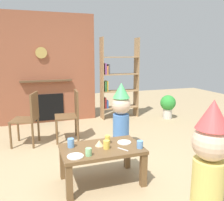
# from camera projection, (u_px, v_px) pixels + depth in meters

# --- Properties ---
(ground_plane) EXTENTS (12.00, 12.00, 0.00)m
(ground_plane) POSITION_uv_depth(u_px,v_px,m) (111.00, 166.00, 3.33)
(ground_plane) COLOR tan
(brick_fireplace_feature) EXTENTS (2.20, 0.28, 2.40)m
(brick_fireplace_feature) POSITION_uv_depth(u_px,v_px,m) (45.00, 69.00, 5.30)
(brick_fireplace_feature) COLOR #935138
(brick_fireplace_feature) RESTS_ON ground_plane
(bookshelf) EXTENTS (0.90, 0.28, 1.90)m
(bookshelf) POSITION_uv_depth(u_px,v_px,m) (117.00, 81.00, 5.69)
(bookshelf) COLOR #9E7A51
(bookshelf) RESTS_ON ground_plane
(coffee_table) EXTENTS (0.96, 0.58, 0.45)m
(coffee_table) POSITION_uv_depth(u_px,v_px,m) (102.00, 154.00, 2.86)
(coffee_table) COLOR brown
(coffee_table) RESTS_ON ground_plane
(paper_cup_near_left) EXTENTS (0.07, 0.07, 0.09)m
(paper_cup_near_left) POSITION_uv_depth(u_px,v_px,m) (89.00, 152.00, 2.61)
(paper_cup_near_left) COLOR #8CD18C
(paper_cup_near_left) RESTS_ON coffee_table
(paper_cup_near_right) EXTENTS (0.07, 0.07, 0.10)m
(paper_cup_near_right) POSITION_uv_depth(u_px,v_px,m) (108.00, 139.00, 2.97)
(paper_cup_near_right) COLOR #F2CC4C
(paper_cup_near_right) RESTS_ON coffee_table
(paper_cup_center) EXTENTS (0.07, 0.07, 0.10)m
(paper_cup_center) POSITION_uv_depth(u_px,v_px,m) (106.00, 145.00, 2.80)
(paper_cup_center) COLOR #F2CC4C
(paper_cup_center) RESTS_ON coffee_table
(paper_cup_far_left) EXTENTS (0.07, 0.07, 0.09)m
(paper_cup_far_left) POSITION_uv_depth(u_px,v_px,m) (140.00, 144.00, 2.82)
(paper_cup_far_left) COLOR #669EE0
(paper_cup_far_left) RESTS_ON coffee_table
(paper_cup_far_right) EXTENTS (0.08, 0.08, 0.11)m
(paper_cup_far_right) POSITION_uv_depth(u_px,v_px,m) (71.00, 143.00, 2.84)
(paper_cup_far_right) COLOR #669EE0
(paper_cup_far_right) RESTS_ON coffee_table
(paper_plate_front) EXTENTS (0.18, 0.18, 0.01)m
(paper_plate_front) POSITION_uv_depth(u_px,v_px,m) (75.00, 156.00, 2.59)
(paper_plate_front) COLOR white
(paper_plate_front) RESTS_ON coffee_table
(paper_plate_rear) EXTENTS (0.17, 0.17, 0.01)m
(paper_plate_rear) POSITION_uv_depth(u_px,v_px,m) (124.00, 142.00, 2.99)
(paper_plate_rear) COLOR white
(paper_plate_rear) RESTS_ON coffee_table
(birthday_cake_slice) EXTENTS (0.10, 0.10, 0.07)m
(birthday_cake_slice) POSITION_uv_depth(u_px,v_px,m) (99.00, 143.00, 2.89)
(birthday_cake_slice) COLOR #EAC68C
(birthday_cake_slice) RESTS_ON coffee_table
(table_fork) EXTENTS (0.09, 0.14, 0.01)m
(table_fork) POSITION_uv_depth(u_px,v_px,m) (123.00, 149.00, 2.78)
(table_fork) COLOR silver
(table_fork) RESTS_ON coffee_table
(child_with_cone_hat) EXTENTS (0.32, 0.32, 1.17)m
(child_with_cone_hat) POSITION_uv_depth(u_px,v_px,m) (209.00, 161.00, 2.11)
(child_with_cone_hat) COLOR #E0CC66
(child_with_cone_hat) RESTS_ON ground_plane
(child_in_pink) EXTENTS (0.30, 0.30, 1.09)m
(child_in_pink) POSITION_uv_depth(u_px,v_px,m) (121.00, 115.00, 3.84)
(child_in_pink) COLOR #4C7FC6
(child_in_pink) RESTS_ON ground_plane
(dining_chair_left) EXTENTS (0.50, 0.50, 0.90)m
(dining_chair_left) POSITION_uv_depth(u_px,v_px,m) (29.00, 116.00, 4.03)
(dining_chair_left) COLOR brown
(dining_chair_left) RESTS_ON ground_plane
(dining_chair_middle) EXTENTS (0.43, 0.43, 0.90)m
(dining_chair_middle) POSITION_uv_depth(u_px,v_px,m) (71.00, 112.00, 4.27)
(dining_chair_middle) COLOR brown
(dining_chair_middle) RESTS_ON ground_plane
(potted_plant_tall) EXTENTS (0.36, 0.36, 0.56)m
(potted_plant_tall) POSITION_uv_depth(u_px,v_px,m) (168.00, 105.00, 5.72)
(potted_plant_tall) COLOR beige
(potted_plant_tall) RESTS_ON ground_plane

